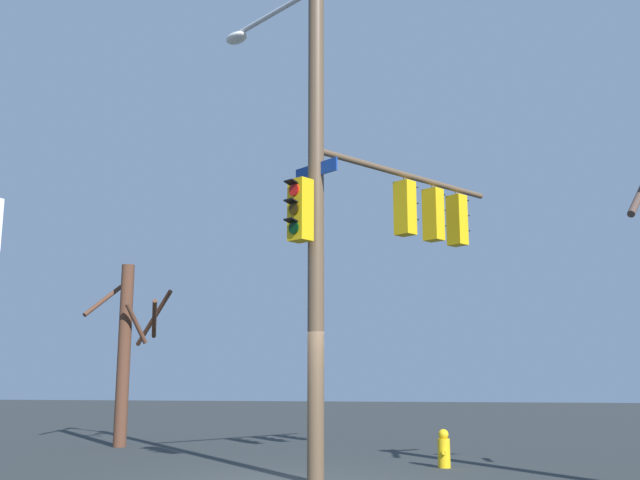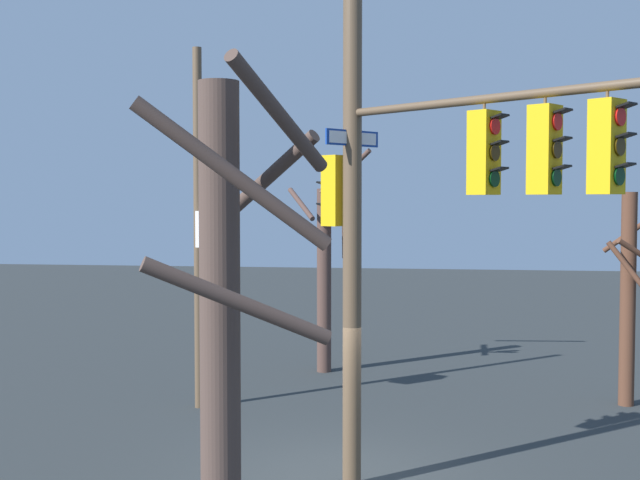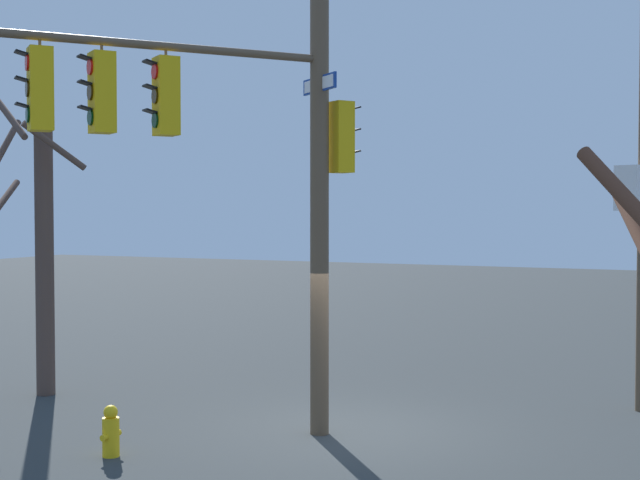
% 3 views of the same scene
% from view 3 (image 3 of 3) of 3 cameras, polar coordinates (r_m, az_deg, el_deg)
% --- Properties ---
extents(ground_plane, '(80.00, 80.00, 0.00)m').
position_cam_3_polar(ground_plane, '(14.30, 2.04, -12.12)').
color(ground_plane, '#2C3132').
extents(main_signal_pole_assembly, '(4.59, 5.55, 9.29)m').
position_cam_3_polar(main_signal_pole_assembly, '(13.33, -3.60, 8.60)').
color(main_signal_pole_assembly, brown).
rests_on(main_signal_pole_assembly, ground).
extents(secondary_pole_assembly, '(0.75, 0.60, 7.66)m').
position_cam_3_polar(secondary_pole_assembly, '(16.16, 19.70, 3.10)').
color(secondary_pole_assembly, brown).
rests_on(secondary_pole_assembly, ground).
extents(fire_hydrant, '(0.38, 0.24, 0.73)m').
position_cam_3_polar(fire_hydrant, '(13.20, -13.19, -11.84)').
color(fire_hydrant, yellow).
rests_on(fire_hydrant, ground).
extents(bare_tree_behind_pole, '(1.44, 1.86, 5.56)m').
position_cam_3_polar(bare_tree_behind_pole, '(17.44, -17.34, 0.11)').
color(bare_tree_behind_pole, '#4B3A32').
rests_on(bare_tree_behind_pole, ground).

